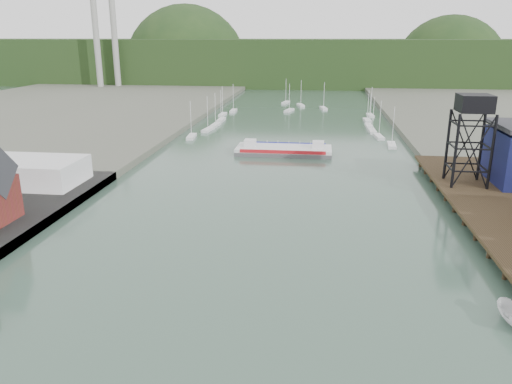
# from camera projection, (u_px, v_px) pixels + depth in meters

# --- Properties ---
(east_pier) EXTENTS (14.00, 70.00, 2.45)m
(east_pier) POSITION_uv_depth(u_px,v_px,m) (500.00, 209.00, 78.15)
(east_pier) COLOR black
(east_pier) RESTS_ON ground
(white_shed) EXTENTS (18.00, 12.00, 4.50)m
(white_shed) POSITION_uv_depth(u_px,v_px,m) (32.00, 172.00, 91.96)
(white_shed) COLOR silver
(white_shed) RESTS_ON west_quay
(lift_tower) EXTENTS (6.50, 6.50, 16.00)m
(lift_tower) POSITION_uv_depth(u_px,v_px,m) (474.00, 109.00, 86.59)
(lift_tower) COLOR black
(lift_tower) RESTS_ON east_pier
(marina_sailboats) EXTENTS (57.71, 92.65, 0.90)m
(marina_sailboats) POSITION_uv_depth(u_px,v_px,m) (295.00, 120.00, 171.51)
(marina_sailboats) COLOR silver
(marina_sailboats) RESTS_ON ground
(smokestacks) EXTENTS (11.20, 8.20, 60.00)m
(smokestacks) POSITION_uv_depth(u_px,v_px,m) (105.00, 32.00, 264.35)
(smokestacks) COLOR gray
(smokestacks) RESTS_ON ground
(distant_hills) EXTENTS (500.00, 120.00, 80.00)m
(distant_hills) POSITION_uv_depth(u_px,v_px,m) (302.00, 64.00, 323.25)
(distant_hills) COLOR #1B3216
(distant_hills) RESTS_ON ground
(chain_ferry) EXTENTS (23.30, 9.60, 3.35)m
(chain_ferry) POSITION_uv_depth(u_px,v_px,m) (284.00, 150.00, 122.84)
(chain_ferry) COLOR #4C4C4E
(chain_ferry) RESTS_ON ground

